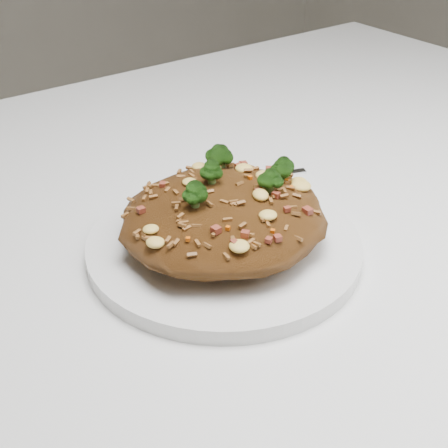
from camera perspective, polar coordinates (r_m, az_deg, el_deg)
The scene contains 4 objects.
dining_table at distance 0.68m, azimuth 0.42°, elevation -4.02°, with size 1.20×0.80×0.75m.
plate at distance 0.55m, azimuth 0.00°, elevation -1.95°, with size 0.24×0.24×0.01m, color white.
fried_rice at distance 0.53m, azimuth 0.03°, elevation 1.44°, with size 0.18×0.17×0.07m.
fork at distance 0.63m, azimuth 1.27°, elevation 4.03°, with size 0.16×0.07×0.00m.
Camera 1 is at (-0.33, -0.44, 1.07)m, focal length 50.00 mm.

